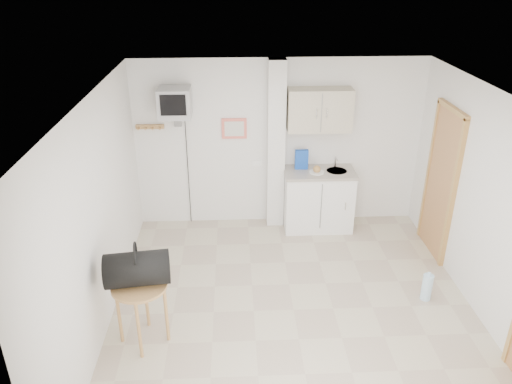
{
  "coord_description": "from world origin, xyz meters",
  "views": [
    {
      "loc": [
        -0.66,
        -4.66,
        3.73
      ],
      "look_at": [
        -0.41,
        0.6,
        1.25
      ],
      "focal_mm": 35.0,
      "sensor_mm": 36.0,
      "label": 1
    }
  ],
  "objects_px": {
    "duffel_bag": "(137,269)",
    "water_bottle": "(427,287)",
    "crt_television": "(175,103)",
    "round_table": "(140,294)"
  },
  "relations": [
    {
      "from": "crt_television",
      "to": "duffel_bag",
      "type": "relative_size",
      "value": 3.15
    },
    {
      "from": "crt_television",
      "to": "water_bottle",
      "type": "height_order",
      "value": "crt_television"
    },
    {
      "from": "round_table",
      "to": "duffel_bag",
      "type": "bearing_deg",
      "value": 103.63
    },
    {
      "from": "crt_television",
      "to": "round_table",
      "type": "relative_size",
      "value": 2.98
    },
    {
      "from": "round_table",
      "to": "water_bottle",
      "type": "bearing_deg",
      "value": 9.92
    },
    {
      "from": "crt_television",
      "to": "water_bottle",
      "type": "relative_size",
      "value": 5.73
    },
    {
      "from": "crt_television",
      "to": "duffel_bag",
      "type": "distance_m",
      "value": 2.65
    },
    {
      "from": "duffel_bag",
      "to": "water_bottle",
      "type": "height_order",
      "value": "duffel_bag"
    },
    {
      "from": "round_table",
      "to": "water_bottle",
      "type": "distance_m",
      "value": 3.34
    },
    {
      "from": "duffel_bag",
      "to": "water_bottle",
      "type": "relative_size",
      "value": 1.82
    }
  ]
}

